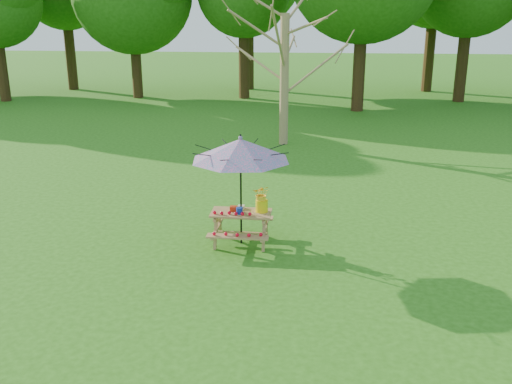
# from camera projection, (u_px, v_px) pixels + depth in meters

# --- Properties ---
(ground) EXTENTS (120.00, 120.00, 0.00)m
(ground) POSITION_uv_depth(u_px,v_px,m) (21.00, 337.00, 8.24)
(ground) COLOR #296413
(ground) RESTS_ON ground
(picnic_table) EXTENTS (1.20, 1.32, 0.67)m
(picnic_table) POSITION_uv_depth(u_px,v_px,m) (241.00, 228.00, 11.47)
(picnic_table) COLOR #AD864E
(picnic_table) RESTS_ON ground
(patio_umbrella) EXTENTS (2.38, 2.38, 2.25)m
(patio_umbrella) POSITION_uv_depth(u_px,v_px,m) (241.00, 150.00, 10.98)
(patio_umbrella) COLOR black
(patio_umbrella) RESTS_ON ground
(produce_bins) EXTENTS (0.27, 0.44, 0.13)m
(produce_bins) POSITION_uv_depth(u_px,v_px,m) (238.00, 209.00, 11.37)
(produce_bins) COLOR red
(produce_bins) RESTS_ON picnic_table
(tomatoes_row) EXTENTS (0.77, 0.13, 0.07)m
(tomatoes_row) POSITION_uv_depth(u_px,v_px,m) (232.00, 213.00, 11.20)
(tomatoes_row) COLOR red
(tomatoes_row) RESTS_ON picnic_table
(flower_bucket) EXTENTS (0.34, 0.30, 0.56)m
(flower_bucket) POSITION_uv_depth(u_px,v_px,m) (262.00, 198.00, 11.30)
(flower_bucket) COLOR yellow
(flower_bucket) RESTS_ON picnic_table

